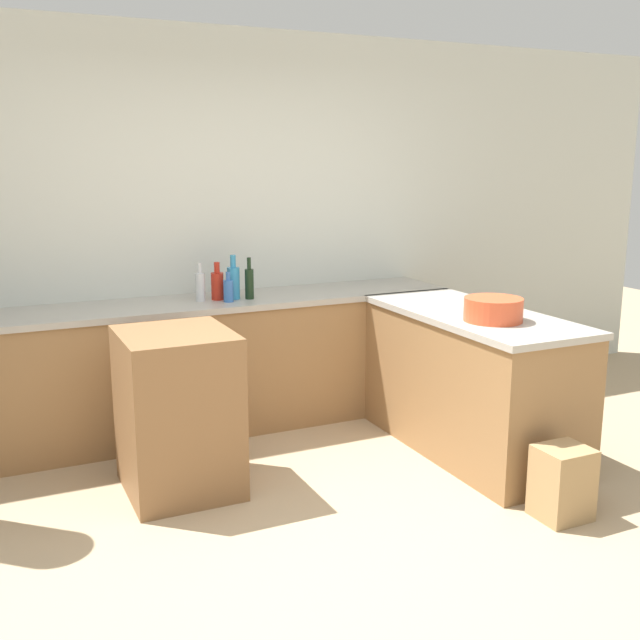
% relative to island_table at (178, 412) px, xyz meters
% --- Properties ---
extents(ground_plane, '(14.00, 14.00, 0.00)m').
position_rel_island_table_xyz_m(ground_plane, '(0.57, -1.01, -0.45)').
color(ground_plane, tan).
extents(wall_back, '(8.00, 0.06, 2.70)m').
position_rel_island_table_xyz_m(wall_back, '(0.57, 1.21, 0.90)').
color(wall_back, silver).
rests_on(wall_back, ground_plane).
extents(counter_back, '(3.20, 0.63, 0.90)m').
position_rel_island_table_xyz_m(counter_back, '(0.57, 0.88, -0.00)').
color(counter_back, olive).
rests_on(counter_back, ground_plane).
extents(counter_peninsula, '(0.69, 1.59, 0.90)m').
position_rel_island_table_xyz_m(counter_peninsula, '(1.82, -0.20, -0.00)').
color(counter_peninsula, olive).
rests_on(counter_peninsula, ground_plane).
extents(island_table, '(0.59, 0.65, 0.91)m').
position_rel_island_table_xyz_m(island_table, '(0.00, 0.00, 0.00)').
color(island_table, brown).
rests_on(island_table, ground_plane).
extents(mixing_bowl, '(0.34, 0.34, 0.14)m').
position_rel_island_table_xyz_m(mixing_bowl, '(1.76, -0.46, 0.51)').
color(mixing_bowl, '#DB512D').
rests_on(mixing_bowl, counter_peninsula).
extents(hot_sauce_bottle, '(0.08, 0.08, 0.25)m').
position_rel_island_table_xyz_m(hot_sauce_bottle, '(0.51, 0.86, 0.54)').
color(hot_sauce_bottle, red).
rests_on(hot_sauce_bottle, counter_back).
extents(wine_bottle_dark, '(0.06, 0.06, 0.28)m').
position_rel_island_table_xyz_m(wine_bottle_dark, '(0.72, 0.80, 0.55)').
color(wine_bottle_dark, black).
rests_on(wine_bottle_dark, counter_back).
extents(vinegar_bottle_clear, '(0.06, 0.06, 0.26)m').
position_rel_island_table_xyz_m(vinegar_bottle_clear, '(0.40, 0.87, 0.54)').
color(vinegar_bottle_clear, silver).
rests_on(vinegar_bottle_clear, counter_back).
extents(dish_soap_bottle, '(0.08, 0.08, 0.30)m').
position_rel_island_table_xyz_m(dish_soap_bottle, '(0.62, 0.84, 0.56)').
color(dish_soap_bottle, '#338CBF').
rests_on(dish_soap_bottle, counter_back).
extents(water_bottle_blue, '(0.07, 0.07, 0.20)m').
position_rel_island_table_xyz_m(water_bottle_blue, '(0.56, 0.76, 0.52)').
color(water_bottle_blue, '#386BB7').
rests_on(water_bottle_blue, counter_back).
extents(paper_bag, '(0.26, 0.24, 0.38)m').
position_rel_island_table_xyz_m(paper_bag, '(1.70, -1.18, -0.26)').
color(paper_bag, '#A88456').
rests_on(paper_bag, ground_plane).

